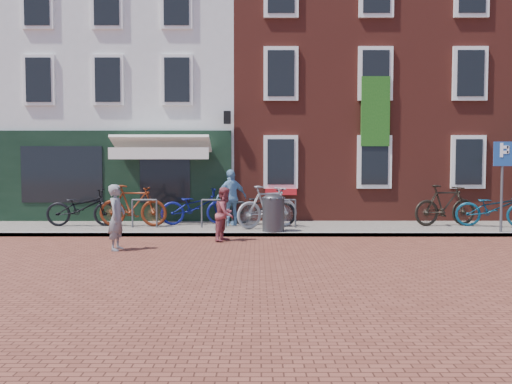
{
  "coord_description": "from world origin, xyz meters",
  "views": [
    {
      "loc": [
        -0.24,
        -13.63,
        1.9
      ],
      "look_at": [
        -0.28,
        0.39,
        1.17
      ],
      "focal_mm": 36.31,
      "sensor_mm": 36.0,
      "label": 1
    }
  ],
  "objects_px": {
    "parking_sign": "(502,170)",
    "bicycle_4": "(263,207)",
    "bicycle_1": "(133,206)",
    "bicycle_6": "(494,208)",
    "bicycle_0": "(82,208)",
    "bicycle_3": "(268,207)",
    "bicycle_2": "(195,206)",
    "litter_bin": "(273,211)",
    "cafe_person": "(231,198)",
    "woman": "(117,217)",
    "bicycle_5": "(445,205)",
    "boy": "(225,214)"
  },
  "relations": [
    {
      "from": "bicycle_3",
      "to": "bicycle_0",
      "type": "bearing_deg",
      "value": 54.59
    },
    {
      "from": "bicycle_4",
      "to": "cafe_person",
      "type": "bearing_deg",
      "value": 118.1
    },
    {
      "from": "boy",
      "to": "bicycle_2",
      "type": "bearing_deg",
      "value": 41.42
    },
    {
      "from": "litter_bin",
      "to": "woman",
      "type": "xyz_separation_m",
      "value": [
        -3.57,
        -2.48,
        0.07
      ]
    },
    {
      "from": "litter_bin",
      "to": "bicycle_0",
      "type": "xyz_separation_m",
      "value": [
        -5.61,
        1.25,
        -0.02
      ]
    },
    {
      "from": "bicycle_2",
      "to": "bicycle_6",
      "type": "height_order",
      "value": "same"
    },
    {
      "from": "parking_sign",
      "to": "bicycle_4",
      "type": "relative_size",
      "value": 1.16
    },
    {
      "from": "parking_sign",
      "to": "bicycle_1",
      "type": "relative_size",
      "value": 1.2
    },
    {
      "from": "parking_sign",
      "to": "bicycle_4",
      "type": "bearing_deg",
      "value": 166.08
    },
    {
      "from": "cafe_person",
      "to": "bicycle_3",
      "type": "height_order",
      "value": "cafe_person"
    },
    {
      "from": "bicycle_2",
      "to": "bicycle_6",
      "type": "distance_m",
      "value": 8.76
    },
    {
      "from": "cafe_person",
      "to": "parking_sign",
      "type": "bearing_deg",
      "value": 138.83
    },
    {
      "from": "litter_bin",
      "to": "cafe_person",
      "type": "relative_size",
      "value": 0.65
    },
    {
      "from": "cafe_person",
      "to": "bicycle_4",
      "type": "distance_m",
      "value": 0.98
    },
    {
      "from": "bicycle_2",
      "to": "cafe_person",
      "type": "bearing_deg",
      "value": -118.34
    },
    {
      "from": "cafe_person",
      "to": "woman",
      "type": "bearing_deg",
      "value": 28.51
    },
    {
      "from": "litter_bin",
      "to": "bicycle_4",
      "type": "height_order",
      "value": "bicycle_4"
    },
    {
      "from": "litter_bin",
      "to": "parking_sign",
      "type": "xyz_separation_m",
      "value": [
        6.13,
        -0.06,
        1.1
      ]
    },
    {
      "from": "boy",
      "to": "bicycle_6",
      "type": "bearing_deg",
      "value": -54.7
    },
    {
      "from": "cafe_person",
      "to": "boy",
      "type": "bearing_deg",
      "value": 59.13
    },
    {
      "from": "bicycle_4",
      "to": "bicycle_6",
      "type": "xyz_separation_m",
      "value": [
        6.71,
        -0.48,
        0.0
      ]
    },
    {
      "from": "boy",
      "to": "bicycle_3",
      "type": "relative_size",
      "value": 0.67
    },
    {
      "from": "woman",
      "to": "bicycle_0",
      "type": "distance_m",
      "value": 4.25
    },
    {
      "from": "bicycle_2",
      "to": "bicycle_4",
      "type": "distance_m",
      "value": 2.04
    },
    {
      "from": "woman",
      "to": "bicycle_1",
      "type": "bearing_deg",
      "value": 12.13
    },
    {
      "from": "bicycle_0",
      "to": "bicycle_4",
      "type": "height_order",
      "value": "same"
    },
    {
      "from": "bicycle_5",
      "to": "bicycle_2",
      "type": "bearing_deg",
      "value": 73.7
    },
    {
      "from": "bicycle_1",
      "to": "bicycle_5",
      "type": "height_order",
      "value": "same"
    },
    {
      "from": "bicycle_2",
      "to": "bicycle_4",
      "type": "height_order",
      "value": "same"
    },
    {
      "from": "woman",
      "to": "litter_bin",
      "type": "bearing_deg",
      "value": -51.16
    },
    {
      "from": "litter_bin",
      "to": "parking_sign",
      "type": "distance_m",
      "value": 6.23
    },
    {
      "from": "bicycle_6",
      "to": "bicycle_3",
      "type": "bearing_deg",
      "value": 111.53
    },
    {
      "from": "woman",
      "to": "bicycle_5",
      "type": "bearing_deg",
      "value": -62.02
    },
    {
      "from": "bicycle_5",
      "to": "bicycle_3",
      "type": "bearing_deg",
      "value": 82.01
    },
    {
      "from": "bicycle_2",
      "to": "bicycle_6",
      "type": "bearing_deg",
      "value": -107.95
    },
    {
      "from": "bicycle_4",
      "to": "bicycle_0",
      "type": "bearing_deg",
      "value": 112.19
    },
    {
      "from": "bicycle_3",
      "to": "woman",
      "type": "bearing_deg",
      "value": 102.92
    },
    {
      "from": "bicycle_4",
      "to": "bicycle_5",
      "type": "xyz_separation_m",
      "value": [
        5.43,
        -0.14,
        0.06
      ]
    },
    {
      "from": "woman",
      "to": "bicycle_3",
      "type": "relative_size",
      "value": 0.73
    },
    {
      "from": "parking_sign",
      "to": "cafe_person",
      "type": "distance_m",
      "value": 7.52
    },
    {
      "from": "bicycle_5",
      "to": "bicycle_1",
      "type": "bearing_deg",
      "value": 77.17
    },
    {
      "from": "bicycle_1",
      "to": "bicycle_6",
      "type": "xyz_separation_m",
      "value": [
        10.52,
        -0.13,
        -0.06
      ]
    },
    {
      "from": "bicycle_2",
      "to": "bicycle_6",
      "type": "xyz_separation_m",
      "value": [
        8.74,
        -0.62,
        0.0
      ]
    },
    {
      "from": "bicycle_0",
      "to": "bicycle_3",
      "type": "xyz_separation_m",
      "value": [
        5.48,
        -0.43,
        0.06
      ]
    },
    {
      "from": "bicycle_3",
      "to": "cafe_person",
      "type": "bearing_deg",
      "value": 31.33
    },
    {
      "from": "cafe_person",
      "to": "bicycle_0",
      "type": "height_order",
      "value": "cafe_person"
    },
    {
      "from": "parking_sign",
      "to": "woman",
      "type": "distance_m",
      "value": 10.05
    },
    {
      "from": "bicycle_0",
      "to": "bicycle_2",
      "type": "xyz_separation_m",
      "value": [
        3.3,
        0.42,
        0.0
      ]
    },
    {
      "from": "parking_sign",
      "to": "bicycle_6",
      "type": "bearing_deg",
      "value": 75.03
    },
    {
      "from": "bicycle_1",
      "to": "bicycle_6",
      "type": "distance_m",
      "value": 10.52
    }
  ]
}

